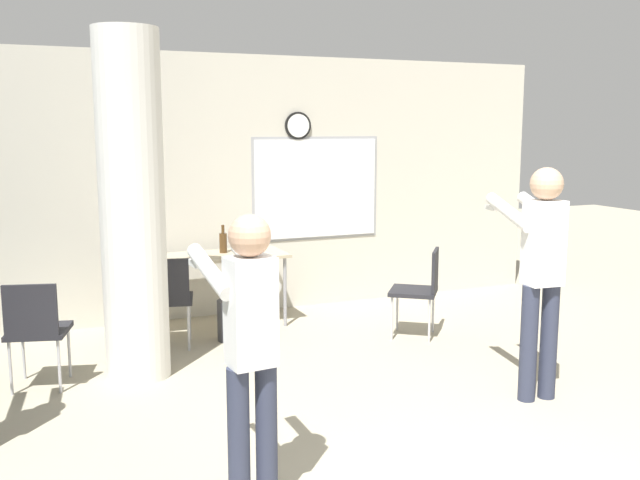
{
  "coord_description": "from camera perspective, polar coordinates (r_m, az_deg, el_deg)",
  "views": [
    {
      "loc": [
        -1.89,
        -2.43,
        2.04
      ],
      "look_at": [
        0.17,
        2.48,
        1.19
      ],
      "focal_mm": 40.0,
      "sensor_mm": 36.0,
      "label": 1
    }
  ],
  "objects": [
    {
      "name": "folding_table",
      "position": [
        7.3,
        -8.79,
        -1.65
      ],
      "size": [
        1.55,
        0.62,
        0.75
      ],
      "color": "tan",
      "rests_on": "ground_plane"
    },
    {
      "name": "bottle_on_table",
      "position": [
        7.39,
        -7.76,
        -0.17
      ],
      "size": [
        0.08,
        0.08,
        0.29
      ],
      "color": "#4C3319",
      "rests_on": "folding_table"
    },
    {
      "name": "wall_back",
      "position": [
        7.76,
        -8.4,
        4.23
      ],
      "size": [
        8.0,
        0.15,
        2.8
      ],
      "color": "beige",
      "rests_on": "ground_plane"
    },
    {
      "name": "chair_mid_room",
      "position": [
        7.01,
        8.07,
        -3.65
      ],
      "size": [
        0.62,
        0.62,
        0.87
      ],
      "color": "#232328",
      "rests_on": "ground_plane"
    },
    {
      "name": "support_pillar",
      "position": [
        5.89,
        -14.79,
        2.51
      ],
      "size": [
        0.52,
        0.52,
        2.8
      ],
      "color": "silver",
      "rests_on": "ground_plane"
    },
    {
      "name": "person_playing_side",
      "position": [
        5.52,
        17.21,
        -1.89
      ],
      "size": [
        0.42,
        0.7,
        1.75
      ],
      "color": "#2D3347",
      "rests_on": "ground_plane"
    },
    {
      "name": "person_playing_front",
      "position": [
        3.77,
        -5.69,
        -7.91
      ],
      "size": [
        0.4,
        0.62,
        1.61
      ],
      "color": "#2D3347",
      "rests_on": "ground_plane"
    },
    {
      "name": "chair_table_left",
      "position": [
        6.72,
        -12.06,
        -4.3
      ],
      "size": [
        0.53,
        0.53,
        0.87
      ],
      "color": "#232328",
      "rests_on": "ground_plane"
    },
    {
      "name": "chair_near_pillar",
      "position": [
        5.99,
        -21.76,
        -6.42
      ],
      "size": [
        0.54,
        0.54,
        0.87
      ],
      "color": "#232328",
      "rests_on": "ground_plane"
    },
    {
      "name": "waste_bin",
      "position": [
        6.96,
        -7.1,
        -6.38
      ],
      "size": [
        0.27,
        0.27,
        0.39
      ],
      "color": "#38383D",
      "rests_on": "ground_plane"
    }
  ]
}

